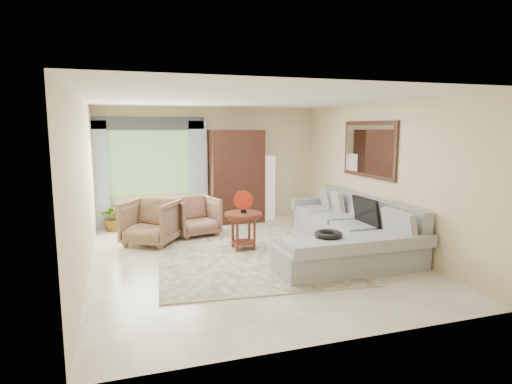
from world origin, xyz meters
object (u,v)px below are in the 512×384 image
object	(u,v)px
armchair_right	(195,216)
potted_plant	(113,217)
sectional_sofa	(348,235)
floor_lamp	(269,188)
armoire	(236,176)
armchair_left	(151,222)
tv_screen	(366,211)
coffee_table	(243,230)

from	to	relation	value
armchair_right	potted_plant	xyz separation A→B (m)	(-1.57, 0.93, -0.09)
sectional_sofa	floor_lamp	xyz separation A→B (m)	(-0.43, 2.96, 0.47)
floor_lamp	armoire	bearing A→B (deg)	-175.71
sectional_sofa	armchair_left	world-z (taller)	sectional_sofa
armoire	tv_screen	bearing A→B (deg)	-63.49
armoire	armchair_left	bearing A→B (deg)	-146.14
tv_screen	floor_lamp	bearing A→B (deg)	102.85
armchair_right	floor_lamp	bearing A→B (deg)	13.89
tv_screen	coffee_table	distance (m)	2.17
tv_screen	armoire	distance (m)	3.38
sectional_sofa	potted_plant	xyz separation A→B (m)	(-3.93, 2.86, 0.01)
potted_plant	floor_lamp	bearing A→B (deg)	1.59
sectional_sofa	armoire	size ratio (longest dim) A/B	1.65
tv_screen	floor_lamp	world-z (taller)	floor_lamp
coffee_table	floor_lamp	bearing A→B (deg)	60.63
potted_plant	armchair_right	bearing A→B (deg)	-30.63
sectional_sofa	potted_plant	bearing A→B (deg)	143.99
armchair_right	floor_lamp	world-z (taller)	floor_lamp
armchair_right	armoire	xyz separation A→B (m)	(1.13, 0.96, 0.66)
tv_screen	armchair_left	xyz separation A→B (m)	(-3.52, 1.65, -0.30)
coffee_table	floor_lamp	xyz separation A→B (m)	(1.29, 2.29, 0.40)
coffee_table	armchair_right	xyz separation A→B (m)	(-0.64, 1.27, 0.04)
coffee_table	armchair_left	distance (m)	1.77
coffee_table	armoire	bearing A→B (deg)	77.61
coffee_table	potted_plant	bearing A→B (deg)	135.19
armchair_left	armoire	world-z (taller)	armoire
potted_plant	floor_lamp	world-z (taller)	floor_lamp
potted_plant	floor_lamp	size ratio (longest dim) A/B	0.40
tv_screen	potted_plant	bearing A→B (deg)	144.74
sectional_sofa	coffee_table	world-z (taller)	sectional_sofa
armchair_left	potted_plant	bearing A→B (deg)	148.89
armchair_left	armchair_right	size ratio (longest dim) A/B	1.08
coffee_table	armoire	xyz separation A→B (m)	(0.49, 2.23, 0.70)
sectional_sofa	tv_screen	xyz separation A→B (m)	(0.27, -0.11, 0.44)
coffee_table	potted_plant	xyz separation A→B (m)	(-2.21, 2.20, -0.05)
coffee_table	armoire	distance (m)	2.39
armchair_left	floor_lamp	size ratio (longest dim) A/B	0.61
armoire	armchair_right	bearing A→B (deg)	-139.61
potted_plant	armoire	size ratio (longest dim) A/B	0.28
sectional_sofa	tv_screen	size ratio (longest dim) A/B	4.68
armchair_right	armoire	size ratio (longest dim) A/B	0.41
armchair_left	armchair_right	distance (m)	0.97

